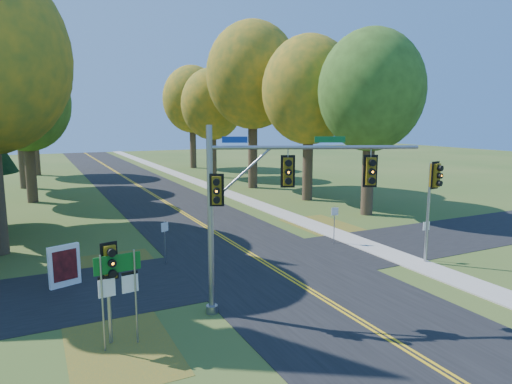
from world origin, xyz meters
name	(u,v)px	position (x,y,z in m)	size (l,w,h in m)	color
ground	(287,277)	(0.00, 0.00, 0.00)	(160.00, 160.00, 0.00)	#314E1B
road_main	(287,277)	(0.00, 0.00, 0.01)	(8.00, 160.00, 0.02)	black
road_cross	(266,264)	(0.00, 2.00, 0.01)	(60.00, 6.00, 0.02)	black
centerline_left	(285,277)	(-0.10, 0.00, 0.03)	(0.10, 160.00, 0.01)	gold
centerline_right	(289,276)	(0.10, 0.00, 0.03)	(0.10, 160.00, 0.01)	gold
sidewalk_east	(398,257)	(6.20, 0.00, 0.03)	(1.60, 160.00, 0.06)	#9E998E
leaf_patch_w_near	(115,271)	(-6.50, 4.00, 0.01)	(4.00, 6.00, 0.00)	brown
leaf_patch_e	(334,230)	(6.80, 6.00, 0.01)	(3.50, 8.00, 0.00)	brown
leaf_patch_w_far	(120,346)	(-7.50, -3.00, 0.01)	(3.00, 5.00, 0.00)	brown
tree_e_a	(371,91)	(11.57, 8.77, 8.53)	(7.20, 7.20, 12.73)	#38281C
tree_e_b	(309,91)	(10.97, 15.58, 8.90)	(7.60, 7.60, 13.33)	#38281C
tree_w_c	(26,102)	(-9.54, 24.47, 7.94)	(6.80, 6.80, 11.91)	#38281C
tree_e_c	(253,76)	(9.88, 23.69, 10.66)	(8.80, 8.80, 15.79)	#38281C
tree_w_d	(18,85)	(-10.13, 33.18, 9.78)	(8.20, 8.20, 14.56)	#38281C
tree_e_d	(213,105)	(9.26, 32.87, 8.24)	(7.00, 7.00, 12.32)	#38281C
tree_w_e	(31,89)	(-8.92, 44.09, 10.07)	(8.40, 8.40, 14.97)	#38281C
tree_e_e	(192,100)	(10.47, 43.58, 9.19)	(7.80, 7.80, 13.74)	#38281C
traffic_mast	(263,195)	(-2.60, -2.75, 4.18)	(6.59, 3.09, 6.50)	gray
east_signal_pole	(434,187)	(6.85, -1.35, 3.63)	(0.55, 0.64, 4.79)	#909498
ped_signal_pole	(110,269)	(-7.66, -2.85, 2.37)	(0.50, 0.58, 3.19)	#96989E
route_sign_cluster	(118,281)	(-7.46, -3.02, 2.04)	(1.35, 0.20, 2.90)	gray
info_kiosk	(64,266)	(-8.59, 2.99, 0.86)	(1.23, 0.55, 1.72)	white
reg_sign_e_north	(335,218)	(4.91, 3.45, 1.41)	(0.39, 0.12, 2.06)	gray
reg_sign_e_south	(426,233)	(7.07, -0.85, 1.33)	(0.37, 0.07, 1.94)	gray
reg_sign_w	(165,235)	(-4.20, 4.06, 1.40)	(0.37, 0.19, 2.04)	gray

